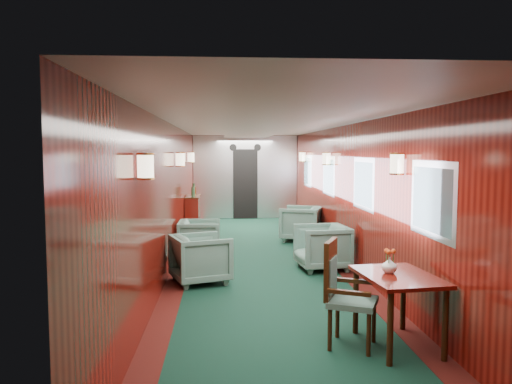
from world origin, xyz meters
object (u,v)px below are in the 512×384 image
(armchair_left_far, at_px, (200,239))
(armchair_right_near, at_px, (322,247))
(armchair_right_far, at_px, (301,223))
(dining_table, at_px, (398,286))
(credenza, at_px, (193,215))
(side_chair, at_px, (343,289))
(armchair_left_near, at_px, (201,259))

(armchair_left_far, bearing_deg, armchair_right_near, -116.64)
(armchair_left_far, bearing_deg, armchair_right_far, -52.92)
(armchair_right_far, bearing_deg, armchair_right_near, 19.30)
(dining_table, relative_size, credenza, 0.86)
(side_chair, xyz_separation_m, credenza, (-1.88, 6.67, -0.10))
(side_chair, bearing_deg, credenza, 130.26)
(armchair_left_far, xyz_separation_m, armchair_right_near, (2.05, -1.06, 0.02))
(armchair_left_far, bearing_deg, dining_table, -152.77)
(armchair_right_far, bearing_deg, credenza, -88.90)
(armchair_left_near, xyz_separation_m, armchair_left_far, (-0.10, 1.77, -0.01))
(side_chair, relative_size, credenza, 0.88)
(side_chair, distance_m, armchair_left_near, 2.93)
(dining_table, bearing_deg, armchair_right_far, 84.12)
(armchair_left_near, bearing_deg, side_chair, -168.14)
(armchair_left_near, xyz_separation_m, armchair_right_far, (2.02, 3.33, 0.02))
(dining_table, height_order, armchair_right_near, armchair_right_near)
(armchair_left_far, bearing_deg, armchair_left_near, -176.19)
(credenza, relative_size, armchair_left_far, 1.58)
(dining_table, distance_m, side_chair, 0.55)
(dining_table, height_order, armchair_right_far, armchair_right_far)
(dining_table, distance_m, armchair_left_far, 4.84)
(dining_table, bearing_deg, side_chair, 166.99)
(armchair_left_near, bearing_deg, armchair_left_far, -16.44)
(side_chair, height_order, armchair_left_far, side_chair)
(side_chair, xyz_separation_m, armchair_right_near, (0.43, 3.20, -0.21))
(armchair_right_far, bearing_deg, dining_table, 21.10)
(dining_table, height_order, credenza, credenza)
(credenza, xyz_separation_m, armchair_right_far, (2.38, -0.85, -0.09))
(dining_table, relative_size, armchair_right_far, 1.25)
(dining_table, xyz_separation_m, side_chair, (-0.54, 0.06, -0.04))
(dining_table, bearing_deg, armchair_left_far, 110.24)
(dining_table, relative_size, armchair_left_near, 1.31)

